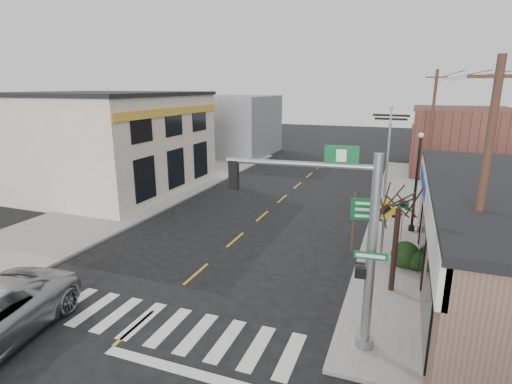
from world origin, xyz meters
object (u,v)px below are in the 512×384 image
at_px(dance_center_sign, 390,129).
at_px(utility_pole_far, 431,128).
at_px(lamp_post, 418,175).
at_px(utility_pole_near, 479,210).
at_px(traffic_signal_pole, 347,231).
at_px(bare_tree, 400,193).
at_px(fire_hydrant, 420,258).
at_px(guide_sign, 369,216).

xyz_separation_m(dance_center_sign, utility_pole_far, (2.67, 4.71, -0.26)).
height_order(lamp_post, utility_pole_near, utility_pole_near).
distance_m(utility_pole_near, utility_pole_far, 20.56).
xyz_separation_m(traffic_signal_pole, utility_pole_far, (2.94, 21.57, 0.89)).
height_order(dance_center_sign, bare_tree, dance_center_sign).
height_order(fire_hydrant, lamp_post, lamp_post).
bearing_deg(guide_sign, fire_hydrant, -22.89).
bearing_deg(dance_center_sign, utility_pole_far, 67.69).
bearing_deg(guide_sign, bare_tree, -78.11).
bearing_deg(utility_pole_far, traffic_signal_pole, -99.44).
bearing_deg(utility_pole_near, lamp_post, 97.39).
distance_m(lamp_post, bare_tree, 6.99).
height_order(fire_hydrant, dance_center_sign, dance_center_sign).
distance_m(fire_hydrant, dance_center_sign, 11.58).
bearing_deg(utility_pole_near, traffic_signal_pole, -162.81).
relative_size(traffic_signal_pole, guide_sign, 2.08).
bearing_deg(lamp_post, dance_center_sign, 113.17).
height_order(traffic_signal_pole, lamp_post, traffic_signal_pole).
height_order(guide_sign, bare_tree, bare_tree).
height_order(guide_sign, utility_pole_far, utility_pole_far).
xyz_separation_m(lamp_post, dance_center_sign, (-1.76, 6.20, 1.64)).
bearing_deg(fire_hydrant, traffic_signal_pole, -109.90).
height_order(lamp_post, dance_center_sign, dance_center_sign).
distance_m(lamp_post, utility_pole_near, 9.80).
height_order(fire_hydrant, bare_tree, bare_tree).
bearing_deg(utility_pole_near, fire_hydrant, 100.85).
relative_size(guide_sign, fire_hydrant, 4.14).
bearing_deg(utility_pole_far, utility_pole_near, -90.76).
bearing_deg(guide_sign, lamp_post, 53.49).
bearing_deg(utility_pole_near, guide_sign, 119.08).
relative_size(traffic_signal_pole, bare_tree, 1.23).
bearing_deg(fire_hydrant, guide_sign, 166.82).
height_order(guide_sign, dance_center_sign, dance_center_sign).
height_order(fire_hydrant, utility_pole_near, utility_pole_near).
relative_size(traffic_signal_pole, fire_hydrant, 8.63).
bearing_deg(utility_pole_near, bare_tree, 126.21).
xyz_separation_m(traffic_signal_pole, bare_tree, (1.27, 3.75, 0.24)).
xyz_separation_m(fire_hydrant, lamp_post, (-0.24, 4.40, 2.59)).
relative_size(traffic_signal_pole, utility_pole_near, 0.72).
bearing_deg(guide_sign, utility_pole_near, -70.69).
relative_size(lamp_post, bare_tree, 1.08).
distance_m(bare_tree, utility_pole_far, 17.91).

